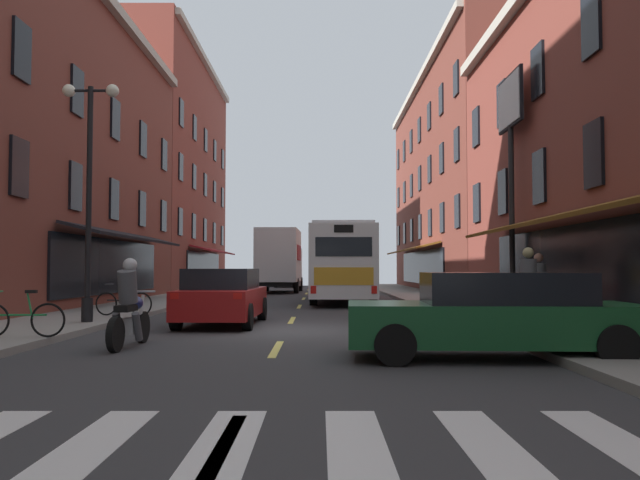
% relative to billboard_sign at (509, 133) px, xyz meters
% --- Properties ---
extents(ground_plane, '(34.80, 80.00, 0.10)m').
position_rel_billboard_sign_xyz_m(ground_plane, '(-7.05, -5.57, -5.94)').
color(ground_plane, '#333335').
extents(lane_centre_dashes, '(0.14, 73.90, 0.01)m').
position_rel_billboard_sign_xyz_m(lane_centre_dashes, '(-7.05, -5.82, -5.89)').
color(lane_centre_dashes, '#DBCC4C').
rests_on(lane_centre_dashes, ground).
extents(crosswalk_near, '(7.10, 2.80, 0.01)m').
position_rel_billboard_sign_xyz_m(crosswalk_near, '(-7.05, -15.57, -5.89)').
color(crosswalk_near, silver).
rests_on(crosswalk_near, ground).
extents(sidewalk_left, '(3.00, 80.00, 0.14)m').
position_rel_billboard_sign_xyz_m(sidewalk_left, '(-12.95, -5.57, -5.82)').
color(sidewalk_left, gray).
rests_on(sidewalk_left, ground).
extents(sidewalk_right, '(3.00, 80.00, 0.14)m').
position_rel_billboard_sign_xyz_m(sidewalk_right, '(-1.15, -5.57, -5.82)').
color(sidewalk_right, gray).
rests_on(sidewalk_right, ground).
extents(billboard_sign, '(0.40, 2.42, 7.69)m').
position_rel_billboard_sign_xyz_m(billboard_sign, '(0.00, 0.00, 0.00)').
color(billboard_sign, black).
rests_on(billboard_sign, sidewalk_right).
extents(transit_bus, '(2.85, 11.49, 3.27)m').
position_rel_billboard_sign_xyz_m(transit_bus, '(-5.26, 8.06, -4.18)').
color(transit_bus, white).
rests_on(transit_bus, ground).
extents(box_truck, '(2.62, 7.19, 3.80)m').
position_rel_billboard_sign_xyz_m(box_truck, '(-8.71, 18.56, -3.92)').
color(box_truck, white).
rests_on(box_truck, ground).
extents(sedan_near, '(2.01, 4.49, 1.46)m').
position_rel_billboard_sign_xyz_m(sedan_near, '(-8.79, -4.09, -5.16)').
color(sedan_near, maroon).
rests_on(sedan_near, ground).
extents(sedan_mid, '(4.76, 2.18, 1.40)m').
position_rel_billboard_sign_xyz_m(sedan_mid, '(-3.40, -10.33, -5.18)').
color(sedan_mid, '#144723').
rests_on(sedan_mid, ground).
extents(sedan_far, '(2.10, 4.81, 1.39)m').
position_rel_billboard_sign_xyz_m(sedan_far, '(-8.75, 30.35, -5.18)').
color(sedan_far, '#515154').
rests_on(sedan_far, ground).
extents(motorcycle_rider, '(0.62, 2.07, 1.66)m').
position_rel_billboard_sign_xyz_m(motorcycle_rider, '(-9.79, -8.89, -5.18)').
color(motorcycle_rider, black).
rests_on(motorcycle_rider, ground).
extents(bicycle_near, '(1.71, 0.48, 0.91)m').
position_rel_billboard_sign_xyz_m(bicycle_near, '(-12.02, -8.43, -5.39)').
color(bicycle_near, black).
rests_on(bicycle_near, sidewalk_left).
extents(bicycle_mid, '(1.69, 0.50, 0.91)m').
position_rel_billboard_sign_xyz_m(bicycle_mid, '(-11.78, -2.73, -5.39)').
color(bicycle_mid, black).
rests_on(bicycle_mid, sidewalk_left).
extents(pedestrian_mid, '(0.36, 0.36, 1.79)m').
position_rel_billboard_sign_xyz_m(pedestrian_mid, '(-1.70, -6.81, -4.83)').
color(pedestrian_mid, '#33663F').
rests_on(pedestrian_mid, sidewalk_right).
extents(pedestrian_far, '(0.36, 0.36, 1.71)m').
position_rel_billboard_sign_xyz_m(pedestrian_far, '(-0.81, -4.86, -4.88)').
color(pedestrian_far, black).
rests_on(pedestrian_far, sidewalk_right).
extents(street_lamp_twin, '(1.42, 0.32, 5.97)m').
position_rel_billboard_sign_xyz_m(street_lamp_twin, '(-12.04, -4.85, -2.47)').
color(street_lamp_twin, black).
rests_on(street_lamp_twin, sidewalk_left).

